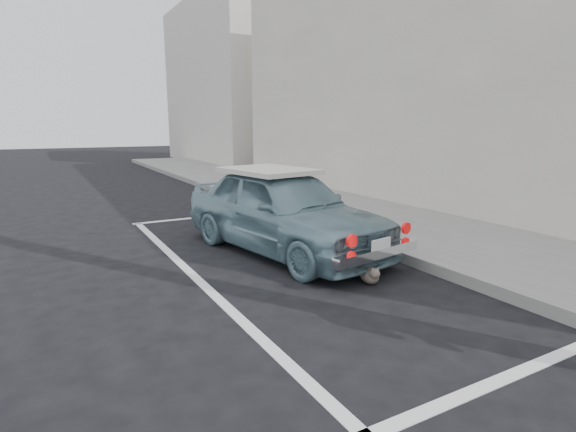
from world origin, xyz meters
The scene contains 9 objects.
ground centered at (0.00, 0.00, 0.00)m, with size 80.00×80.00×0.00m, color black.
sidewalk centered at (3.20, 2.00, 0.07)m, with size 2.80×40.00×0.15m, color slate.
shop_building centered at (6.33, 4.00, 3.49)m, with size 3.50×18.00×7.00m.
building_far centered at (6.35, 20.00, 4.00)m, with size 3.50×10.00×8.00m, color beige.
pline_rear centered at (0.50, -0.50, 0.00)m, with size 3.00×0.12×0.01m, color silver.
pline_front centered at (0.50, 6.50, 0.00)m, with size 3.00×0.12×0.01m, color silver.
pline_side centered at (-0.90, 3.00, 0.00)m, with size 0.12×7.00×0.01m, color silver.
retro_coupe centered at (0.66, 3.41, 0.64)m, with size 2.13×3.95×1.28m.
cat centered at (0.89, 1.65, 0.11)m, with size 0.28×0.45×0.25m.
Camera 1 is at (-2.51, -2.40, 1.89)m, focal length 28.00 mm.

